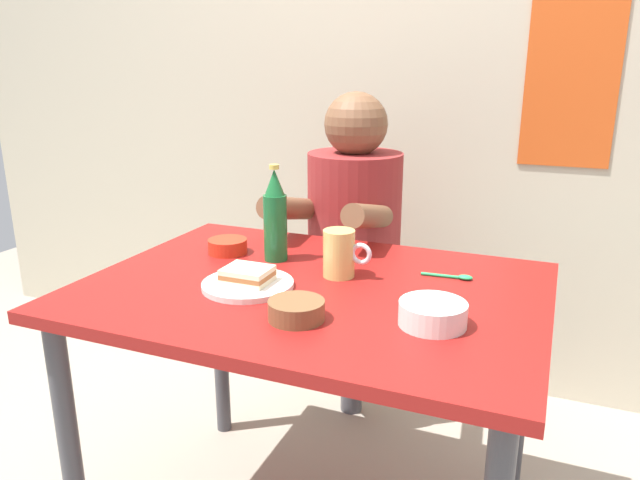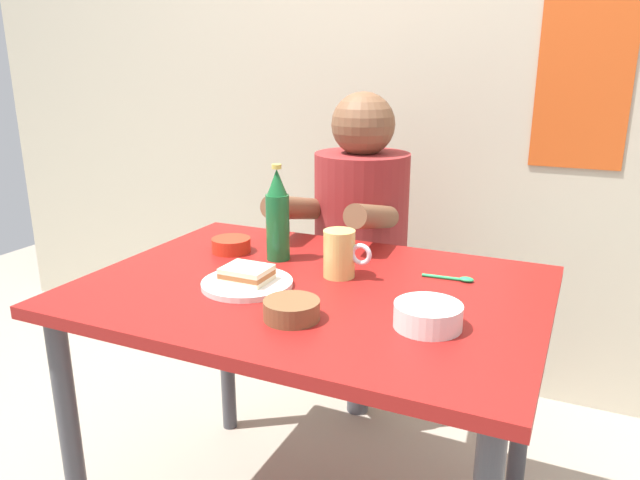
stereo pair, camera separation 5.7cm
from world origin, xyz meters
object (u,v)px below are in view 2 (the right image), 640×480
plate_orange (247,284)px  beer_mug (340,254)px  condiment_bowl_brown (292,309)px  beer_bottle (278,217)px  dining_table (312,320)px  sandwich (247,274)px  person_seated (360,214)px  stool (359,325)px

plate_orange → beer_mug: size_ratio=1.75×
beer_mug → condiment_bowl_brown: (0.01, -0.28, -0.04)m
plate_orange → beer_bottle: 0.24m
plate_orange → condiment_bowl_brown: 0.22m
dining_table → sandwich: sandwich is taller
person_seated → beer_mug: bearing=-74.2°
plate_orange → condiment_bowl_brown: condiment_bowl_brown is taller
stool → sandwich: (-0.03, -0.70, 0.42)m
sandwich → beer_mug: 0.24m
sandwich → condiment_bowl_brown: (0.19, -0.13, -0.01)m
dining_table → person_seated: size_ratio=1.53×
person_seated → condiment_bowl_brown: (0.16, -0.82, -0.00)m
person_seated → plate_orange: 0.69m
dining_table → beer_mug: bearing=64.4°
person_seated → condiment_bowl_brown: bearing=-78.9°
sandwich → beer_bottle: beer_bottle is taller
sandwich → condiment_bowl_brown: bearing=-34.1°
stool → plate_orange: size_ratio=2.05×
dining_table → beer_mug: (0.04, 0.08, 0.15)m
sandwich → stool: bearing=87.9°
person_seated → condiment_bowl_brown: person_seated is taller
dining_table → sandwich: bearing=-151.6°
condiment_bowl_brown → sandwich: bearing=145.9°
beer_mug → dining_table: bearing=-115.6°
dining_table → stool: (-0.11, 0.63, -0.30)m
person_seated → dining_table: bearing=-79.8°
stool → sandwich: size_ratio=4.09×
sandwich → condiment_bowl_brown: sandwich is taller
stool → sandwich: bearing=-92.1°
plate_orange → beer_bottle: beer_bottle is taller
person_seated → plate_orange: bearing=-92.1°
person_seated → sandwich: bearing=-92.1°
beer_mug → beer_bottle: 0.22m
stool → plate_orange: bearing=-92.1°
dining_table → person_seated: 0.64m
person_seated → beer_mug: person_seated is taller
person_seated → beer_mug: (0.15, -0.54, 0.03)m
dining_table → stool: dining_table is taller
sandwich → beer_bottle: size_ratio=0.42×
dining_table → beer_bottle: bearing=139.8°
dining_table → sandwich: 0.20m
beer_bottle → sandwich: bearing=-81.7°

